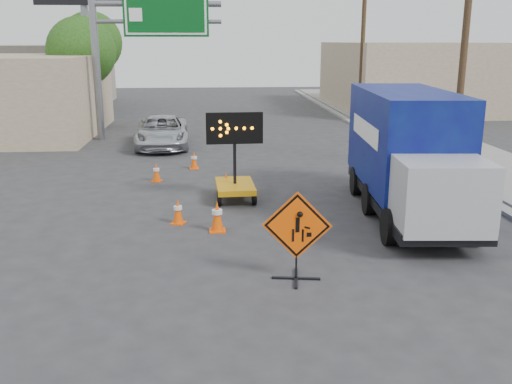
{
  "coord_description": "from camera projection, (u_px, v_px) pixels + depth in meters",
  "views": [
    {
      "loc": [
        -1.11,
        -10.36,
        4.74
      ],
      "look_at": [
        -0.09,
        2.45,
        1.31
      ],
      "focal_mm": 40.0,
      "sensor_mm": 36.0,
      "label": 1
    }
  ],
  "objects": [
    {
      "name": "highway_gantry",
      "position": [
        138.0,
        33.0,
        26.94
      ],
      "size": [
        6.18,
        0.38,
        6.9
      ],
      "color": "slate",
      "rests_on": "ground"
    },
    {
      "name": "sidewalk_right",
      "position": [
        440.0,
        144.0,
        26.45
      ],
      "size": [
        4.0,
        60.0,
        0.15
      ],
      "primitive_type": "cube",
      "color": "gray",
      "rests_on": "ground"
    },
    {
      "name": "cone_a",
      "position": [
        217.0,
        216.0,
        14.53
      ],
      "size": [
        0.43,
        0.43,
        0.82
      ],
      "rotation": [
        0.0,
        0.0,
        0.04
      ],
      "color": "#FD5305",
      "rests_on": "ground"
    },
    {
      "name": "utility_pole_far",
      "position": [
        363.0,
        41.0,
        33.82
      ],
      "size": [
        1.8,
        0.26,
        9.0
      ],
      "color": "#46351E",
      "rests_on": "ground"
    },
    {
      "name": "box_truck",
      "position": [
        408.0,
        161.0,
        15.65
      ],
      "size": [
        2.71,
        7.31,
        3.4
      ],
      "rotation": [
        0.0,
        0.0,
        -0.08
      ],
      "color": "black",
      "rests_on": "ground"
    },
    {
      "name": "ground",
      "position": [
        270.0,
        288.0,
        11.29
      ],
      "size": [
        100.0,
        100.0,
        0.0
      ],
      "primitive_type": "plane",
      "color": "#2D2D30",
      "rests_on": "ground"
    },
    {
      "name": "cone_d",
      "position": [
        156.0,
        172.0,
        19.73
      ],
      "size": [
        0.42,
        0.42,
        0.66
      ],
      "rotation": [
        0.0,
        0.0,
        -0.33
      ],
      "color": "#FD5305",
      "rests_on": "ground"
    },
    {
      "name": "tree_left_far",
      "position": [
        91.0,
        43.0,
        38.31
      ],
      "size": [
        4.1,
        4.1,
        6.66
      ],
      "color": "#46351E",
      "rests_on": "ground"
    },
    {
      "name": "cone_e",
      "position": [
        194.0,
        160.0,
        21.66
      ],
      "size": [
        0.38,
        0.38,
        0.68
      ],
      "rotation": [
        0.0,
        0.0,
        0.1
      ],
      "color": "#FD5305",
      "rests_on": "ground"
    },
    {
      "name": "cone_c",
      "position": [
        226.0,
        183.0,
        18.14
      ],
      "size": [
        0.47,
        0.47,
        0.71
      ],
      "rotation": [
        0.0,
        0.0,
        -0.38
      ],
      "color": "#FD5305",
      "rests_on": "ground"
    },
    {
      "name": "pickup_truck",
      "position": [
        162.0,
        132.0,
        26.04
      ],
      "size": [
        2.58,
        5.16,
        1.4
      ],
      "primitive_type": "imported",
      "rotation": [
        0.0,
        0.0,
        0.05
      ],
      "color": "silver",
      "rests_on": "ground"
    },
    {
      "name": "arrow_board",
      "position": [
        235.0,
        180.0,
        17.4
      ],
      "size": [
        1.7,
        1.92,
        2.69
      ],
      "rotation": [
        0.0,
        0.0,
        0.04
      ],
      "color": "#C8880B",
      "rests_on": "ground"
    },
    {
      "name": "curb_right",
      "position": [
        392.0,
        145.0,
        26.28
      ],
      "size": [
        0.4,
        60.0,
        0.12
      ],
      "primitive_type": "cube",
      "color": "gray",
      "rests_on": "ground"
    },
    {
      "name": "building_right_far",
      "position": [
        408.0,
        76.0,
        40.59
      ],
      "size": [
        10.0,
        14.0,
        4.6
      ],
      "primitive_type": "cube",
      "color": "tan",
      "rests_on": "ground"
    },
    {
      "name": "tree_left_near",
      "position": [
        81.0,
        51.0,
        30.79
      ],
      "size": [
        3.71,
        3.71,
        6.03
      ],
      "color": "#46351E",
      "rests_on": "ground"
    },
    {
      "name": "cone_b",
      "position": [
        178.0,
        211.0,
        15.16
      ],
      "size": [
        0.45,
        0.45,
        0.69
      ],
      "rotation": [
        0.0,
        0.0,
        -0.34
      ],
      "color": "#FD5305",
      "rests_on": "ground"
    },
    {
      "name": "utility_pole_near",
      "position": [
        465.0,
        42.0,
        20.33
      ],
      "size": [
        1.8,
        0.26,
        9.0
      ],
      "color": "#46351E",
      "rests_on": "ground"
    },
    {
      "name": "storefront_left_far",
      "position": [
        22.0,
        76.0,
        42.31
      ],
      "size": [
        12.0,
        10.0,
        4.4
      ],
      "primitive_type": "cube",
      "color": "gray",
      "rests_on": "ground"
    },
    {
      "name": "construction_sign",
      "position": [
        297.0,
        234.0,
        11.43
      ],
      "size": [
        1.39,
        0.99,
        1.86
      ],
      "rotation": [
        0.0,
        0.0,
        -0.15
      ],
      "color": "black",
      "rests_on": "ground"
    }
  ]
}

